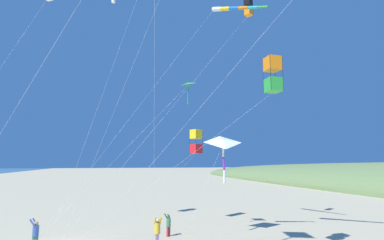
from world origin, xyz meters
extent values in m
cylinder|color=gold|center=(5.62, -1.13, 1.13)|extent=(0.37, 0.37, 0.66)
sphere|color=beige|center=(5.62, -1.13, 1.58)|extent=(0.25, 0.25, 0.25)
cylinder|color=gold|center=(5.79, -1.29, 1.62)|extent=(0.11, 0.40, 0.50)
cylinder|color=gold|center=(5.46, -1.30, 1.62)|extent=(0.11, 0.40, 0.50)
cube|color=#B72833|center=(6.85, 1.36, 0.34)|extent=(0.29, 0.26, 0.67)
cylinder|color=#3D7F51|center=(6.85, 1.36, 0.95)|extent=(0.43, 0.43, 0.55)
sphere|color=brown|center=(6.85, 1.36, 1.33)|extent=(0.21, 0.21, 0.21)
cylinder|color=#3D7F51|center=(6.82, 1.17, 1.37)|extent=(0.32, 0.27, 0.42)
cylinder|color=#3D7F51|center=(6.65, 1.39, 1.37)|extent=(0.32, 0.27, 0.42)
cylinder|color=#335199|center=(-1.37, 0.40, 1.08)|extent=(0.43, 0.43, 0.63)
sphere|color=#A37551|center=(-1.37, 0.40, 1.51)|extent=(0.24, 0.24, 0.24)
cylinder|color=#335199|center=(-1.56, 0.30, 1.55)|extent=(0.40, 0.20, 0.48)
cylinder|color=#335199|center=(-1.47, 0.60, 1.55)|extent=(0.40, 0.20, 0.48)
pyramid|color=green|center=(8.11, 0.84, 10.92)|extent=(1.25, 1.30, 0.33)
cylinder|color=black|center=(8.12, 0.85, 10.86)|extent=(0.74, 0.62, 0.30)
cylinder|color=green|center=(8.11, 0.83, 10.56)|extent=(0.12, 0.14, 0.50)
cylinder|color=blue|center=(8.09, 0.80, 10.07)|extent=(0.13, 0.14, 0.50)
cylinder|color=green|center=(8.08, 0.80, 9.58)|extent=(0.09, 0.11, 0.49)
cylinder|color=white|center=(3.18, 0.74, 5.41)|extent=(9.90, 0.23, 10.82)
cube|color=black|center=(13.44, 1.18, 18.43)|extent=(0.75, 0.75, 0.55)
cube|color=orange|center=(13.44, 1.18, 17.55)|extent=(0.75, 0.75, 0.55)
cylinder|color=black|center=(13.82, 1.09, 17.99)|extent=(0.02, 0.02, 1.42)
cylinder|color=black|center=(13.53, 1.55, 17.99)|extent=(0.02, 0.02, 1.42)
cylinder|color=black|center=(13.36, 0.80, 17.99)|extent=(0.02, 0.02, 1.42)
cylinder|color=black|center=(13.07, 1.26, 17.99)|extent=(0.02, 0.02, 1.42)
cylinder|color=white|center=(6.59, 0.88, 8.64)|extent=(13.71, 0.60, 17.28)
cylinder|color=white|center=(1.95, -1.87, 8.57)|extent=(5.15, 2.15, 17.14)
cube|color=orange|center=(11.05, -5.91, 10.47)|extent=(0.76, 0.76, 0.76)
cube|color=green|center=(11.05, -5.91, 9.26)|extent=(0.76, 0.76, 0.76)
cylinder|color=black|center=(11.43, -5.53, 9.87)|extent=(0.02, 0.02, 1.97)
cylinder|color=black|center=(10.67, -5.53, 9.87)|extent=(0.02, 0.02, 1.97)
cylinder|color=black|center=(11.43, -6.29, 9.87)|extent=(0.02, 0.02, 1.97)
cylinder|color=black|center=(10.67, -6.29, 9.87)|extent=(0.02, 0.02, 1.97)
cylinder|color=white|center=(6.07, -1.68, 4.44)|extent=(9.96, 8.46, 8.89)
cylinder|color=white|center=(3.49, -1.78, 10.11)|extent=(7.11, 4.46, 20.22)
cylinder|color=white|center=(4.81, -4.16, 7.96)|extent=(1.23, 6.00, 15.92)
cube|color=yellow|center=(10.13, 5.42, 7.59)|extent=(1.10, 1.10, 0.81)
cube|color=red|center=(10.13, 5.42, 6.29)|extent=(1.10, 1.10, 0.81)
cylinder|color=black|center=(10.68, 5.25, 6.94)|extent=(0.02, 0.02, 2.11)
cylinder|color=black|center=(10.30, 5.97, 6.94)|extent=(0.02, 0.02, 2.11)
cylinder|color=black|center=(9.96, 4.87, 6.94)|extent=(0.02, 0.02, 2.11)
cylinder|color=black|center=(9.58, 5.59, 6.94)|extent=(0.02, 0.02, 2.11)
cylinder|color=white|center=(6.51, 3.11, 2.95)|extent=(7.26, 4.64, 5.89)
cylinder|color=white|center=(10.97, 2.03, 17.90)|extent=(0.83, 0.97, 0.60)
cylinder|color=yellow|center=(11.43, 1.36, 17.65)|extent=(0.79, 0.94, 0.56)
cylinder|color=blue|center=(11.90, 0.68, 17.40)|extent=(0.75, 0.91, 0.52)
cylinder|color=orange|center=(12.37, 0.01, 17.16)|extent=(0.71, 0.87, 0.49)
cylinder|color=#1EB7C6|center=(12.84, -0.66, 16.91)|extent=(0.67, 0.84, 0.45)
cylinder|color=green|center=(13.31, -1.34, 16.66)|extent=(0.63, 0.81, 0.41)
cylinder|color=white|center=(4.50, 1.79, 8.97)|extent=(12.46, 1.16, 17.93)
cylinder|color=white|center=(5.57, -6.38, 6.39)|extent=(9.43, 9.11, 12.78)
pyramid|color=white|center=(10.55, 0.12, 6.61)|extent=(2.19, 1.47, 0.96)
cylinder|color=black|center=(10.56, 0.19, 6.51)|extent=(0.19, 1.55, 1.07)
cylinder|color=white|center=(10.57, 0.23, 5.95)|extent=(0.23, 0.26, 0.95)
cylinder|color=purple|center=(10.61, 0.22, 5.01)|extent=(0.22, 0.27, 0.95)
cylinder|color=white|center=(10.60, 0.15, 4.08)|extent=(0.25, 0.26, 0.94)
cylinder|color=white|center=(8.97, -0.16, 3.22)|extent=(3.19, 0.70, 6.44)
camera|label=1|loc=(2.33, -19.71, 5.05)|focal=27.67mm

